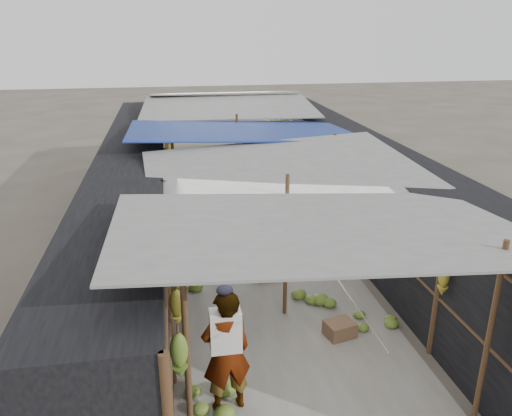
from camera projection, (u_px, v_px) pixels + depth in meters
aisle_slab at (252, 237)px, 12.17m from camera, size 3.60×16.00×0.02m
stall_left at (135, 199)px, 11.34m from camera, size 1.40×15.00×2.30m
stall_right at (361, 187)px, 12.22m from camera, size 1.40×15.00×2.30m
crate_near at (265, 272)px, 10.14m from camera, size 0.55×0.49×0.28m
crate_mid at (340, 329)px, 8.23m from camera, size 0.54×0.47×0.28m
crate_back at (198, 216)px, 13.15m from camera, size 0.60×0.55×0.31m
black_basin at (303, 224)px, 12.77m from camera, size 0.54×0.54×0.16m
vendor_elderly at (226, 352)px, 6.43m from camera, size 0.72×0.53×1.78m
shopper_blue at (237, 211)px, 11.75m from camera, size 0.93×0.89×1.52m
vendor_seated at (284, 174)px, 15.98m from camera, size 0.51×0.60×0.81m
market_canopy at (251, 137)px, 11.67m from camera, size 5.62×15.20×2.77m
hanging_bananas at (251, 172)px, 11.63m from camera, size 3.96×14.30×0.85m
floor_bananas at (258, 252)px, 11.03m from camera, size 4.03×10.34×0.36m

